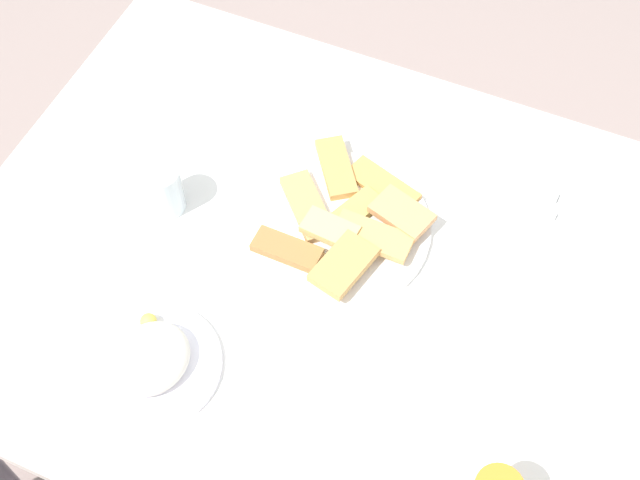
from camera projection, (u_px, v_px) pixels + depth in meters
name	position (u px, v px, depth m)	size (l,w,h in m)	color
ground_plane	(312.00, 423.00, 2.05)	(6.00, 6.00, 0.00)	gray
dining_table	(309.00, 285.00, 1.51)	(1.16, 0.95, 0.71)	white
pide_platter	(340.00, 224.00, 1.47)	(0.32, 0.33, 0.05)	white
salad_plate_greens	(152.00, 360.00, 1.33)	(0.21, 0.21, 0.06)	white
drinking_glass	(163.00, 189.00, 1.47)	(0.07, 0.07, 0.09)	silver
paper_napkin	(504.00, 189.00, 1.53)	(0.14, 0.14, 0.00)	white
fork	(508.00, 180.00, 1.53)	(0.18, 0.02, 0.01)	silver
spoon	(502.00, 195.00, 1.52)	(0.20, 0.01, 0.01)	silver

